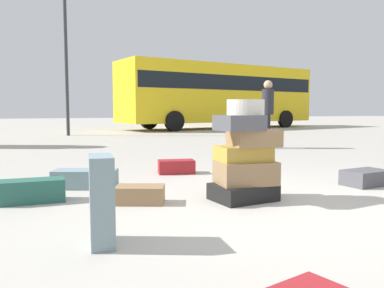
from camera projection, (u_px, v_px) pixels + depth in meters
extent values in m
plane|color=#ADA89E|center=(275.00, 209.00, 3.90)|extent=(80.00, 80.00, 0.00)
cube|color=black|center=(243.00, 192.00, 4.26)|extent=(0.72, 0.58, 0.18)
cube|color=olive|center=(246.00, 172.00, 4.26)|extent=(0.63, 0.49, 0.25)
cube|color=#B28C33|center=(243.00, 153.00, 4.27)|extent=(0.56, 0.42, 0.16)
cube|color=olive|center=(254.00, 138.00, 4.22)|extent=(0.52, 0.39, 0.18)
cube|color=#4C4C51|center=(240.00, 123.00, 4.07)|extent=(0.51, 0.42, 0.16)
cylinder|color=beige|center=(246.00, 107.00, 4.23)|extent=(0.41, 0.41, 0.17)
cube|color=maroon|center=(176.00, 167.00, 6.02)|extent=(0.59, 0.37, 0.21)
cube|color=gray|center=(85.00, 179.00, 4.92)|extent=(0.85, 0.57, 0.23)
cube|color=#26594C|center=(32.00, 191.00, 4.16)|extent=(0.67, 0.30, 0.24)
cube|color=gray|center=(102.00, 200.00, 2.84)|extent=(0.19, 0.36, 0.66)
cube|color=#4C4C51|center=(365.00, 178.00, 5.09)|extent=(0.64, 0.46, 0.20)
cube|color=olive|center=(140.00, 194.00, 4.12)|extent=(0.58, 0.45, 0.18)
cylinder|color=black|center=(267.00, 131.00, 9.96)|extent=(0.12, 0.12, 0.85)
cylinder|color=black|center=(268.00, 132.00, 9.74)|extent=(0.12, 0.12, 0.85)
cylinder|color=#26262D|center=(268.00, 102.00, 9.78)|extent=(0.30, 0.30, 0.63)
sphere|color=tan|center=(268.00, 85.00, 9.74)|extent=(0.22, 0.22, 0.22)
cube|color=yellow|center=(220.00, 94.00, 19.88)|extent=(10.80, 4.94, 2.80)
cube|color=black|center=(220.00, 84.00, 19.83)|extent=(10.60, 4.91, 0.70)
cylinder|color=black|center=(254.00, 118.00, 22.88)|extent=(0.93, 0.46, 0.90)
cylinder|color=black|center=(285.00, 119.00, 20.78)|extent=(0.93, 0.46, 0.90)
cylinder|color=black|center=(149.00, 120.00, 19.21)|extent=(0.93, 0.46, 0.90)
cylinder|color=black|center=(174.00, 121.00, 17.11)|extent=(0.93, 0.46, 0.90)
cylinder|color=#333338|center=(66.00, 58.00, 14.29)|extent=(0.12, 0.12, 5.67)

